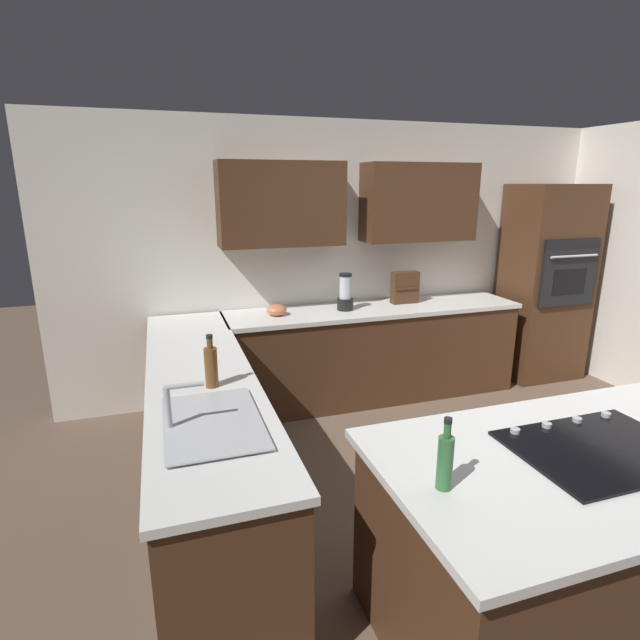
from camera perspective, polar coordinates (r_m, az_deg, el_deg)
ground_plane at (r=3.75m, az=18.73°, el=-18.21°), size 14.00×14.00×0.00m
wall_back at (r=4.92m, az=5.26°, el=8.49°), size 6.00×0.44×2.60m
lower_cabinets_back at (r=4.85m, az=6.15°, el=-3.95°), size 2.80×0.60×0.86m
countertop_back at (r=4.72m, az=6.30°, el=1.21°), size 2.84×0.64×0.04m
lower_cabinets_side at (r=3.40m, az=-13.19°, el=-13.07°), size 0.60×2.90×0.86m
countertop_side at (r=3.21m, az=-13.67°, el=-5.98°), size 0.64×2.94×0.04m
island_base at (r=2.80m, az=28.23°, el=-21.49°), size 1.91×0.98×0.86m
island_top at (r=2.57m, az=29.52°, el=-13.30°), size 1.99×1.06×0.04m
wall_oven at (r=5.76m, az=24.40°, el=3.88°), size 0.80×0.66×2.03m
sink_unit at (r=2.50m, az=-12.44°, el=-11.32°), size 0.46×0.70×0.23m
cooktop at (r=2.56m, az=29.51°, el=-12.70°), size 0.76×0.56×0.03m
blender at (r=4.57m, az=2.92°, el=2.96°), size 0.15×0.15×0.34m
mixing_bowl at (r=4.41m, az=-5.02°, el=1.16°), size 0.18×0.18×0.10m
spice_rack at (r=4.90m, az=9.72°, el=3.70°), size 0.27×0.11×0.31m
dish_soap_bottle at (r=2.90m, az=-12.40°, el=-5.16°), size 0.07×0.07×0.31m
oil_bottle at (r=2.00m, az=14.18°, el=-15.37°), size 0.06×0.06×0.29m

